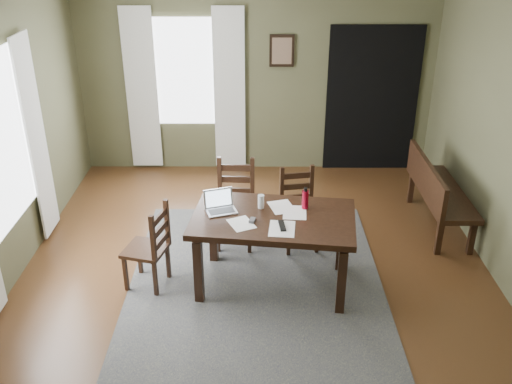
{
  "coord_description": "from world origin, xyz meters",
  "views": [
    {
      "loc": [
        0.01,
        -4.9,
        3.46
      ],
      "look_at": [
        0.0,
        0.3,
        0.9
      ],
      "focal_mm": 40.0,
      "sensor_mm": 36.0,
      "label": 1
    }
  ],
  "objects_px": {
    "bench": "(436,188)",
    "laptop": "(220,205)",
    "chair_back_left": "(235,205)",
    "dining_table": "(273,225)",
    "water_bottle": "(305,199)",
    "chair_end": "(150,248)",
    "chair_back_right": "(299,210)"
  },
  "relations": [
    {
      "from": "bench",
      "to": "laptop",
      "type": "height_order",
      "value": "laptop"
    },
    {
      "from": "chair_back_left",
      "to": "dining_table",
      "type": "bearing_deg",
      "value": -61.03
    },
    {
      "from": "chair_back_left",
      "to": "bench",
      "type": "xyz_separation_m",
      "value": [
        2.38,
        0.39,
        0.01
      ]
    },
    {
      "from": "laptop",
      "to": "bench",
      "type": "bearing_deg",
      "value": 5.17
    },
    {
      "from": "bench",
      "to": "water_bottle",
      "type": "height_order",
      "value": "water_bottle"
    },
    {
      "from": "laptop",
      "to": "chair_back_left",
      "type": "bearing_deg",
      "value": 61.67
    },
    {
      "from": "bench",
      "to": "water_bottle",
      "type": "bearing_deg",
      "value": 122.9
    },
    {
      "from": "bench",
      "to": "laptop",
      "type": "relative_size",
      "value": 4.26
    },
    {
      "from": "dining_table",
      "to": "chair_end",
      "type": "height_order",
      "value": "chair_end"
    },
    {
      "from": "chair_back_right",
      "to": "water_bottle",
      "type": "bearing_deg",
      "value": -99.77
    },
    {
      "from": "chair_back_left",
      "to": "bench",
      "type": "bearing_deg",
      "value": 12.55
    },
    {
      "from": "chair_back_right",
      "to": "laptop",
      "type": "distance_m",
      "value": 1.14
    },
    {
      "from": "laptop",
      "to": "dining_table",
      "type": "bearing_deg",
      "value": -32.49
    },
    {
      "from": "bench",
      "to": "laptop",
      "type": "distance_m",
      "value": 2.76
    },
    {
      "from": "chair_back_right",
      "to": "bench",
      "type": "height_order",
      "value": "chair_back_right"
    },
    {
      "from": "water_bottle",
      "to": "chair_back_right",
      "type": "bearing_deg",
      "value": 90.67
    },
    {
      "from": "dining_table",
      "to": "chair_end",
      "type": "xyz_separation_m",
      "value": [
        -1.23,
        -0.01,
        -0.26
      ]
    },
    {
      "from": "chair_end",
      "to": "chair_back_left",
      "type": "relative_size",
      "value": 0.91
    },
    {
      "from": "chair_end",
      "to": "water_bottle",
      "type": "height_order",
      "value": "water_bottle"
    },
    {
      "from": "laptop",
      "to": "chair_end",
      "type": "bearing_deg",
      "value": 172.85
    },
    {
      "from": "dining_table",
      "to": "water_bottle",
      "type": "relative_size",
      "value": 7.48
    },
    {
      "from": "chair_end",
      "to": "water_bottle",
      "type": "bearing_deg",
      "value": 111.52
    },
    {
      "from": "chair_end",
      "to": "bench",
      "type": "height_order",
      "value": "chair_end"
    },
    {
      "from": "dining_table",
      "to": "bench",
      "type": "height_order",
      "value": "bench"
    },
    {
      "from": "dining_table",
      "to": "bench",
      "type": "xyz_separation_m",
      "value": [
        1.97,
        1.23,
        -0.2
      ]
    },
    {
      "from": "chair_back_left",
      "to": "bench",
      "type": "height_order",
      "value": "chair_back_left"
    },
    {
      "from": "water_bottle",
      "to": "bench",
      "type": "bearing_deg",
      "value": 32.9
    },
    {
      "from": "dining_table",
      "to": "laptop",
      "type": "xyz_separation_m",
      "value": [
        -0.53,
        0.13,
        0.15
      ]
    },
    {
      "from": "chair_end",
      "to": "water_bottle",
      "type": "xyz_separation_m",
      "value": [
        1.55,
        0.18,
        0.46
      ]
    },
    {
      "from": "dining_table",
      "to": "chair_end",
      "type": "relative_size",
      "value": 1.86
    },
    {
      "from": "chair_end",
      "to": "chair_back_left",
      "type": "bearing_deg",
      "value": 151.05
    },
    {
      "from": "chair_back_left",
      "to": "chair_back_right",
      "type": "xyz_separation_m",
      "value": [
        0.72,
        -0.05,
        -0.04
      ]
    }
  ]
}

